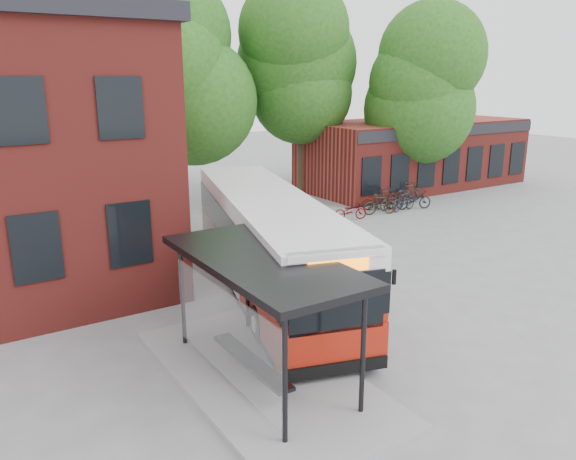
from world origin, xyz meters
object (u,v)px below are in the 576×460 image
bicycle_3 (385,197)px  bicycle_5 (403,201)px  bicycle_7 (409,192)px  bicycle_0 (350,211)px  bus_shelter (262,319)px  bicycle_6 (414,200)px  bicycle_1 (380,204)px  bicycle_2 (380,200)px  city_bus (268,244)px  bicycle_4 (392,202)px

bicycle_3 → bicycle_5: 1.27m
bicycle_7 → bicycle_5: bearing=134.6°
bicycle_0 → bicycle_5: bicycle_5 is taller
bus_shelter → bicycle_6: size_ratio=3.68×
bicycle_0 → bus_shelter: bearing=153.2°
bicycle_1 → bicycle_2: size_ratio=0.93×
bicycle_5 → bicycle_6: size_ratio=0.93×
bicycle_3 → city_bus: bearing=117.0°
bicycle_0 → bicycle_3: 3.49m
bicycle_7 → bicycle_3: bearing=102.4°
city_bus → bicycle_3: (11.19, 6.89, -1.03)m
bicycle_0 → bicycle_4: bearing=-62.2°
city_bus → bicycle_3: city_bus is taller
bicycle_5 → bicycle_7: size_ratio=0.99×
bicycle_0 → bicycle_3: bearing=-50.4°
bicycle_2 → bicycle_6: size_ratio=0.99×
bus_shelter → bicycle_1: 16.35m
bicycle_0 → bicycle_1: (1.86, -0.00, 0.11)m
bicycle_5 → bicycle_6: (0.72, 0.01, -0.03)m
bicycle_5 → bicycle_7: bicycle_7 is taller
bicycle_6 → bicycle_7: size_ratio=1.07×
bicycle_3 → bicycle_4: (-0.20, -0.75, -0.09)m
bicycle_4 → bicycle_3: bearing=-14.2°
bicycle_1 → bicycle_3: 1.86m
bus_shelter → bicycle_3: (14.09, 11.50, -0.95)m
bus_shelter → bicycle_5: bearing=35.8°
bicycle_1 → bicycle_5: 1.51m
bicycle_0 → bicycle_6: bearing=-71.2°
bus_shelter → bicycle_4: 17.59m
bicycle_1 → bicycle_4: size_ratio=1.10×
bicycle_0 → bicycle_5: (3.37, -0.06, 0.11)m
bicycle_0 → bicycle_4: 3.12m
bicycle_3 → bicycle_7: (1.93, 0.24, 0.03)m
bicycle_4 → bicycle_7: bearing=-64.5°
bicycle_1 → bicycle_5: (1.51, -0.06, 0.00)m
bicycle_0 → bicycle_3: size_ratio=0.94×
bicycle_1 → bicycle_4: bicycle_1 is taller
bicycle_2 → bicycle_7: bearing=-52.1°
bicycle_4 → bicycle_1: bearing=110.7°
bicycle_3 → bicycle_5: bicycle_5 is taller
bicycle_2 → bicycle_4: bicycle_2 is taller
bicycle_6 → city_bus: bearing=132.5°
bus_shelter → bicycle_3: bearing=39.2°
bicycle_3 → bicycle_6: bicycle_3 is taller
bicycle_5 → bicycle_0: bearing=81.0°
city_bus → bicycle_7: 14.97m
bicycle_1 → bicycle_5: size_ratio=0.99×
bicycle_4 → bicycle_7: size_ratio=0.89×
bus_shelter → bicycle_6: 18.10m
bicycle_6 → bicycle_7: bearing=-19.5°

